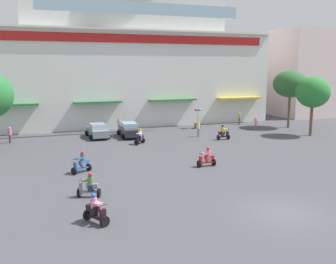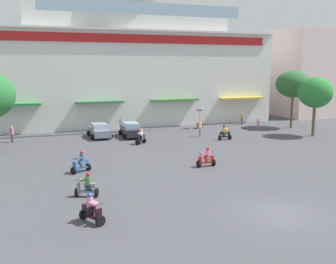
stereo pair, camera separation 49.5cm
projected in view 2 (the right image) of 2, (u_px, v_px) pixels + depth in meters
name	position (u px, v px, depth m)	size (l,w,h in m)	color
ground_plane	(187.00, 158.00, 32.00)	(128.00, 128.00, 0.00)	#49484E
colonial_building	(126.00, 54.00, 51.68)	(37.96, 15.78, 20.61)	silver
flank_building_right	(313.00, 73.00, 60.75)	(13.22, 11.03, 13.06)	silver
plaza_tree_1	(315.00, 93.00, 41.43)	(3.53, 3.79, 6.47)	brown
plaza_tree_3	(293.00, 84.00, 47.01)	(4.21, 4.21, 7.08)	brown
parked_car_0	(99.00, 130.00, 41.29)	(2.43, 4.32, 1.51)	slate
parked_car_1	(131.00, 130.00, 41.70)	(2.44, 4.51, 1.55)	#2B2730
scooter_rider_0	(91.00, 210.00, 18.69)	(1.17, 1.51, 1.50)	black
scooter_rider_1	(206.00, 159.00, 29.24)	(1.47, 0.63, 1.49)	black
scooter_rider_2	(225.00, 134.00, 39.95)	(1.33, 0.55, 1.56)	black
scooter_rider_4	(141.00, 138.00, 37.80)	(1.31, 1.31, 1.56)	black
scooter_rider_5	(81.00, 163.00, 27.64)	(1.53, 1.24, 1.59)	black
scooter_rider_6	(87.00, 187.00, 22.44)	(1.41, 0.95, 1.47)	black
pedestrian_0	(200.00, 128.00, 41.59)	(0.44, 0.44, 1.67)	#737258
pedestrian_1	(12.00, 133.00, 38.50)	(0.53, 0.53, 1.63)	#49434D
pedestrian_2	(258.00, 123.00, 45.80)	(0.51, 0.51, 1.62)	#806759
pedestrian_3	(242.00, 118.00, 50.33)	(0.44, 0.44, 1.64)	#415247
pedestrian_4	(121.00, 124.00, 44.78)	(0.44, 0.44, 1.70)	#21223D
balloon_vendor_cart	(200.00, 119.00, 47.29)	(0.91, 0.99, 2.55)	#A37545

